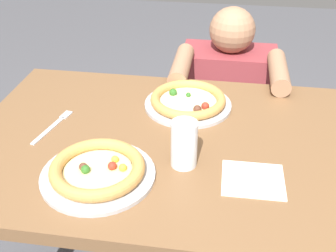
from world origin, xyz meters
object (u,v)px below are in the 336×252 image
(diner_seated, at_px, (225,120))
(fork, at_px, (54,125))
(pizza_near, at_px, (98,171))
(water_cup_clear, at_px, (183,143))
(pizza_far, at_px, (188,101))

(diner_seated, bearing_deg, fork, -128.81)
(pizza_near, xyz_separation_m, water_cup_clear, (0.21, 0.09, 0.05))
(fork, xyz_separation_m, diner_seated, (0.53, 0.66, -0.33))
(pizza_far, xyz_separation_m, diner_seated, (0.13, 0.47, -0.35))
(diner_seated, bearing_deg, pizza_far, -105.23)
(water_cup_clear, bearing_deg, pizza_near, -157.19)
(pizza_far, xyz_separation_m, water_cup_clear, (0.02, -0.31, 0.05))
(fork, height_order, diner_seated, diner_seated)
(pizza_far, height_order, fork, pizza_far)
(pizza_far, height_order, diner_seated, diner_seated)
(diner_seated, bearing_deg, pizza_near, -109.99)
(water_cup_clear, distance_m, fork, 0.45)
(water_cup_clear, height_order, diner_seated, diner_seated)
(water_cup_clear, height_order, fork, water_cup_clear)
(pizza_far, height_order, water_cup_clear, water_cup_clear)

